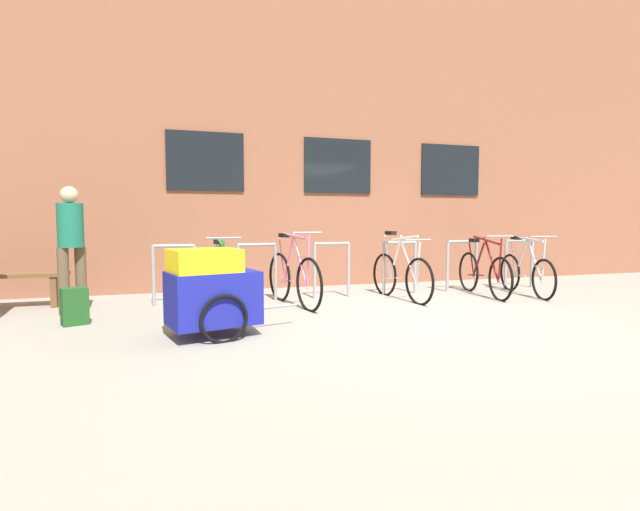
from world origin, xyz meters
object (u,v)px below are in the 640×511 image
wooden_bench (5,283)px  backpack (75,306)px  bicycle_silver (526,272)px  bicycle_green (221,282)px  bike_trailer (211,290)px  bicycle_white (401,275)px  bicycle_pink (293,277)px  person_by_bench (71,241)px  bicycle_maroon (483,272)px

wooden_bench → backpack: (1.13, -1.44, -0.14)m
bicycle_silver → bicycle_green: bearing=178.8°
backpack → wooden_bench: bearing=107.1°
bike_trailer → bicycle_green: bearing=81.0°
bike_trailer → bicycle_white: bearing=27.1°
wooden_bench → backpack: 1.84m
bicycle_silver → backpack: bearing=-177.2°
bicycle_green → bicycle_pink: 1.04m
bicycle_pink → bike_trailer: size_ratio=1.16×
bike_trailer → backpack: size_ratio=3.37×
bicycle_silver → bicycle_white: 2.21m
bike_trailer → person_by_bench: person_by_bench is taller
bike_trailer → backpack: 1.84m
person_by_bench → bike_trailer: bearing=-47.6°
bicycle_green → bicycle_white: size_ratio=0.99×
bicycle_pink → bicycle_silver: bearing=-2.3°
bike_trailer → wooden_bench: size_ratio=0.94×
bike_trailer → wooden_bench: 3.62m
bicycle_white → bicycle_pink: bearing=-179.5°
bicycle_white → person_by_bench: bearing=176.6°
bicycle_white → bike_trailer: bearing=-152.9°
bicycle_pink → person_by_bench: 3.00m
bicycle_green → bicycle_white: bicycle_white is taller
bicycle_white → bicycle_pink: 1.73m
bicycle_green → bicycle_white: (2.76, 0.07, 0.01)m
bicycle_maroon → bicycle_pink: bearing=179.7°
bicycle_maroon → backpack: 6.00m
bicycle_white → wooden_bench: (-5.63, 0.94, -0.03)m
person_by_bench → backpack: size_ratio=3.80×
bike_trailer → bicycle_maroon: bearing=18.5°
bicycle_maroon → wooden_bench: 7.18m
bike_trailer → bicycle_pink: bearing=50.1°
bicycle_maroon → wooden_bench: (-7.11, 0.98, -0.02)m
bicycle_white → bike_trailer: (-3.00, -1.54, 0.10)m
bike_trailer → person_by_bench: size_ratio=0.89×
bicycle_silver → person_by_bench: size_ratio=1.00×
person_by_bench → bicycle_pink: bearing=-5.7°
bicycle_silver → backpack: size_ratio=3.80×
bicycle_green → bicycle_silver: bearing=-1.2°
backpack → bicycle_pink: bearing=-11.0°
backpack → bicycle_white: bearing=-14.6°
bicycle_silver → wooden_bench: 7.91m
bicycle_green → backpack: bearing=-166.2°
bike_trailer → person_by_bench: bearing=132.4°
bicycle_green → wooden_bench: bearing=160.4°
bicycle_silver → bicycle_pink: bicycle_pink is taller
bicycle_silver → person_by_bench: 6.90m
bicycle_pink → backpack: size_ratio=3.90×
wooden_bench → person_by_bench: bearing=-34.5°
bicycle_silver → bicycle_white: size_ratio=0.99×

